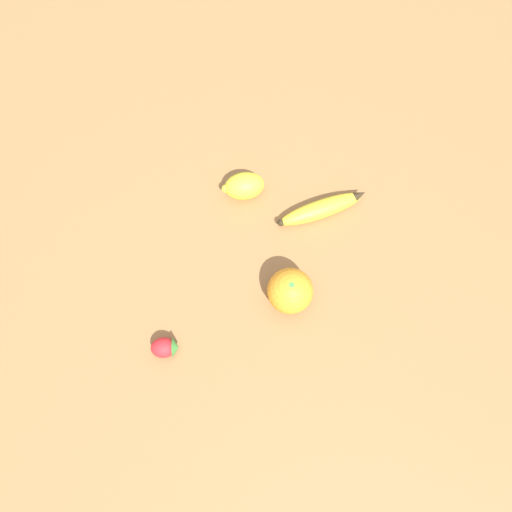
{
  "coord_description": "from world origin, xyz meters",
  "views": [
    {
      "loc": [
        -0.17,
        0.24,
        0.92
      ],
      "look_at": [
        -0.06,
        -0.05,
        0.03
      ],
      "focal_mm": 35.0,
      "sensor_mm": 36.0,
      "label": 1
    }
  ],
  "objects_px": {
    "orange": "(290,292)",
    "lemon": "(244,186)",
    "strawberry": "(166,347)",
    "banana": "(322,209)"
  },
  "relations": [
    {
      "from": "orange",
      "to": "lemon",
      "type": "height_order",
      "value": "orange"
    },
    {
      "from": "orange",
      "to": "strawberry",
      "type": "xyz_separation_m",
      "value": [
        0.17,
        0.17,
        -0.02
      ]
    },
    {
      "from": "strawberry",
      "to": "banana",
      "type": "bearing_deg",
      "value": 40.76
    },
    {
      "from": "strawberry",
      "to": "lemon",
      "type": "distance_m",
      "value": 0.35
    },
    {
      "from": "orange",
      "to": "lemon",
      "type": "xyz_separation_m",
      "value": [
        0.16,
        -0.18,
        -0.02
      ]
    },
    {
      "from": "banana",
      "to": "strawberry",
      "type": "xyz_separation_m",
      "value": [
        0.17,
        0.36,
        0.0
      ]
    },
    {
      "from": "banana",
      "to": "orange",
      "type": "xyz_separation_m",
      "value": [
        0.0,
        0.19,
        0.02
      ]
    },
    {
      "from": "banana",
      "to": "lemon",
      "type": "bearing_deg",
      "value": 143.6
    },
    {
      "from": "strawberry",
      "to": "lemon",
      "type": "relative_size",
      "value": 0.63
    },
    {
      "from": "banana",
      "to": "lemon",
      "type": "xyz_separation_m",
      "value": [
        0.16,
        0.01,
        0.01
      ]
    }
  ]
}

